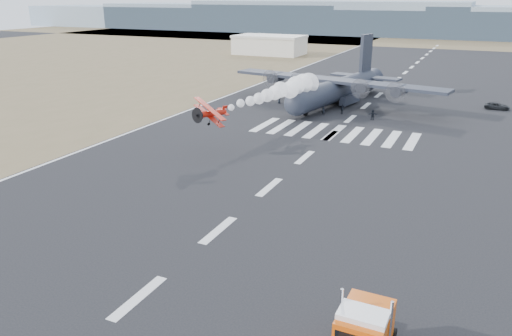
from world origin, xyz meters
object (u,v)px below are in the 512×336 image
Objects in this scene: hangar_left at (269,45)px; crew_c at (310,103)px; aerobatic_biplane at (210,113)px; support_vehicle at (497,106)px; crew_b at (296,105)px; transport_aircraft at (339,87)px; crew_f at (373,115)px; crew_g at (301,102)px; crew_a at (323,110)px; crew_e at (279,99)px; crew_h at (326,101)px; crew_d at (342,109)px.

hangar_left reaches higher than crew_c.
aerobatic_biplane reaches higher than support_vehicle.
crew_b is 1.02× the size of crew_c.
crew_f is (9.14, -10.77, -2.38)m from transport_aircraft.
crew_g is (40.81, -79.26, -2.51)m from hangar_left.
hangar_left reaches higher than crew_a.
crew_a is at bearing -11.42° from crew_f.
crew_f is at bearing 69.95° from aerobatic_biplane.
hangar_left reaches higher than crew_g.
transport_aircraft is 24.61× the size of crew_g.
crew_a is at bearing 123.46° from support_vehicle.
support_vehicle is 2.67× the size of crew_c.
crew_a is (0.27, -10.81, -2.43)m from transport_aircraft.
crew_e is (-11.10, 6.09, -0.05)m from crew_a.
crew_f is (15.88, 28.58, -4.73)m from aerobatic_biplane.
aerobatic_biplane is at bearing 143.64° from support_vehicle.
crew_g reaches higher than crew_c.
crew_a is 0.94× the size of crew_f.
support_vehicle is at bearing -41.18° from hangar_left.
crew_f is 13.15m from crew_h.
aerobatic_biplane is 34.49m from crew_c.
crew_h is at bearing 176.70° from crew_b.
transport_aircraft is at bearing -57.62° from hangar_left.
transport_aircraft is at bearing -65.70° from crew_c.
crew_a is at bearing -8.58° from crew_d.
crew_a is 0.99× the size of crew_d.
transport_aircraft reaches higher than crew_g.
crew_a is at bearing 104.06° from crew_b.
hangar_left reaches higher than crew_h.
support_vehicle is 2.65× the size of crew_a.
crew_c is at bearing -117.82° from transport_aircraft.
crew_b is 2.89m from crew_g.
hangar_left is 14.20× the size of crew_d.
crew_d reaches higher than crew_c.
aerobatic_biplane is (39.75, -112.63, 2.22)m from hangar_left.
crew_e is (35.65, -78.02, -2.60)m from hangar_left.
support_vehicle is 30.23m from crew_d.
crew_g is (-5.94, 4.84, 0.04)m from crew_a.
crew_f is at bearing -139.67° from crew_c.
crew_d is (8.81, 0.27, 0.01)m from crew_b.
crew_a is (46.75, -84.10, -2.56)m from hangar_left.
transport_aircraft is 26.11× the size of crew_c.
crew_g is (1.06, 33.37, -4.74)m from aerobatic_biplane.
aerobatic_biplane reaches higher than crew_g.
crew_g is 1.00× the size of crew_h.
hangar_left is at bearing -121.23° from crew_b.
crew_b is at bearing -19.08° from crew_f.
support_vehicle is 2.61× the size of crew_d.
aerobatic_biplane reaches higher than crew_a.
aerobatic_biplane is 33.03m from crew_f.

